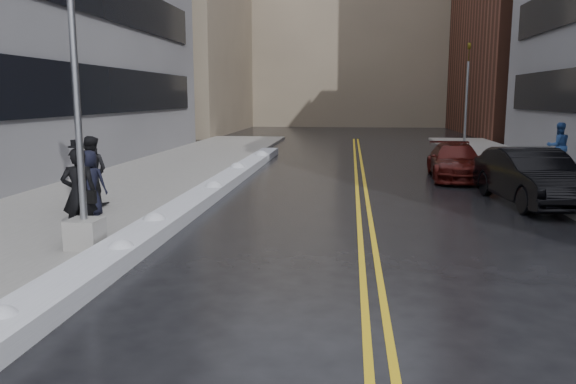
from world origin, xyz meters
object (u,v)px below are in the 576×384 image
(pedestrian_fedora, at_px, (79,194))
(car_black, at_px, (531,177))
(lamppost, at_px, (79,132))
(pedestrian_c, at_px, (90,183))
(traffic_signal, at_px, (467,93))
(pedestrian_b, at_px, (91,171))
(pedestrian_east, at_px, (558,146))
(fire_hydrant, at_px, (566,181))
(pedestrian_d, at_px, (87,179))
(car_maroon, at_px, (455,162))

(pedestrian_fedora, bearing_deg, car_black, -170.69)
(lamppost, distance_m, pedestrian_fedora, 1.58)
(pedestrian_c, bearing_deg, lamppost, 110.97)
(pedestrian_fedora, bearing_deg, pedestrian_c, -87.95)
(traffic_signal, bearing_deg, car_black, -93.74)
(pedestrian_b, height_order, pedestrian_east, pedestrian_east)
(pedestrian_fedora, distance_m, pedestrian_c, 2.66)
(lamppost, height_order, pedestrian_c, lamppost)
(fire_hydrant, bearing_deg, traffic_signal, 92.05)
(pedestrian_fedora, bearing_deg, pedestrian_d, -85.37)
(pedestrian_fedora, xyz_separation_m, pedestrian_c, (-0.95, 2.48, -0.15))
(lamppost, bearing_deg, pedestrian_c, 113.45)
(pedestrian_fedora, height_order, car_black, pedestrian_fedora)
(pedestrian_d, bearing_deg, traffic_signal, -125.34)
(pedestrian_b, xyz_separation_m, pedestrian_d, (0.05, -0.40, -0.18))
(pedestrian_c, relative_size, car_black, 0.33)
(pedestrian_d, relative_size, car_black, 0.32)
(traffic_signal, xyz_separation_m, pedestrian_c, (-13.16, -18.86, -2.40))
(pedestrian_fedora, bearing_deg, lamppost, 102.76)
(fire_hydrant, xyz_separation_m, car_black, (-1.50, -1.31, 0.29))
(pedestrian_east, bearing_deg, pedestrian_d, 28.56)
(fire_hydrant, height_order, pedestrian_b, pedestrian_b)
(traffic_signal, relative_size, pedestrian_b, 3.03)
(car_black, bearing_deg, pedestrian_fedora, -158.73)
(pedestrian_d, height_order, car_maroon, pedestrian_d)
(lamppost, distance_m, pedestrian_b, 5.02)
(traffic_signal, xyz_separation_m, car_maroon, (-2.28, -10.06, -2.71))
(lamppost, bearing_deg, pedestrian_d, 115.05)
(traffic_signal, height_order, pedestrian_fedora, traffic_signal)
(pedestrian_d, bearing_deg, lamppost, 116.96)
(lamppost, distance_m, pedestrian_d, 4.70)
(traffic_signal, bearing_deg, fire_hydrant, -87.95)
(pedestrian_fedora, relative_size, car_maroon, 0.42)
(lamppost, distance_m, car_black, 12.82)
(traffic_signal, relative_size, pedestrian_east, 3.00)
(pedestrian_c, bearing_deg, pedestrian_d, -62.05)
(fire_hydrant, bearing_deg, pedestrian_d, -164.30)
(pedestrian_b, distance_m, car_maroon, 13.71)
(lamppost, xyz_separation_m, pedestrian_d, (-1.88, 4.01, -1.58))
(pedestrian_fedora, relative_size, pedestrian_d, 1.24)
(pedestrian_c, relative_size, pedestrian_d, 1.06)
(fire_hydrant, bearing_deg, pedestrian_fedora, -149.98)
(pedestrian_c, xyz_separation_m, car_maroon, (10.88, 8.80, -0.31))
(pedestrian_b, xyz_separation_m, pedestrian_east, (16.11, 9.84, 0.01))
(car_black, height_order, car_maroon, car_black)
(pedestrian_fedora, xyz_separation_m, pedestrian_d, (-1.47, 3.36, -0.19))
(fire_hydrant, relative_size, car_maroon, 0.15)
(pedestrian_fedora, relative_size, car_black, 0.39)
(pedestrian_d, bearing_deg, car_maroon, -143.27)
(car_black, bearing_deg, traffic_signal, 79.22)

